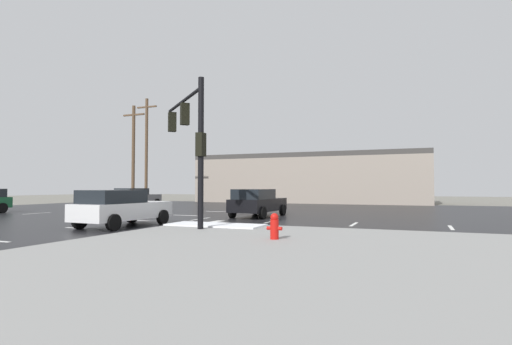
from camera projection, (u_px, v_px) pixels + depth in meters
ground_plane at (169, 218)px, 22.05m from camera, size 120.00×120.00×0.00m
road_asphalt at (169, 218)px, 22.05m from camera, size 44.00×44.00×0.02m
sidewalk_corner at (370, 291)px, 6.44m from camera, size 18.00×18.00×0.14m
snow_strip_curbside at (216, 225)px, 16.47m from camera, size 4.00×1.60×0.06m
lane_markings at (173, 220)px, 20.32m from camera, size 36.15×36.15×0.01m
traffic_signal_mast at (190, 132)px, 16.63m from camera, size 4.04×3.83×5.78m
fire_hydrant at (274, 226)px, 12.22m from camera, size 0.48×0.26×0.79m
strip_building_background at (311, 179)px, 44.24m from camera, size 24.62×8.00×5.25m
sedan_white at (121, 207)px, 17.16m from camera, size 2.17×4.60×1.58m
sedan_grey at (136, 197)px, 34.55m from camera, size 2.11×4.57×1.58m
sedan_black at (257, 202)px, 22.79m from camera, size 2.15×4.59×1.58m
utility_pole_far at (133, 154)px, 34.96m from camera, size 2.20×0.28×8.82m
utility_pole_distant at (146, 149)px, 38.20m from camera, size 2.20×0.28×10.16m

